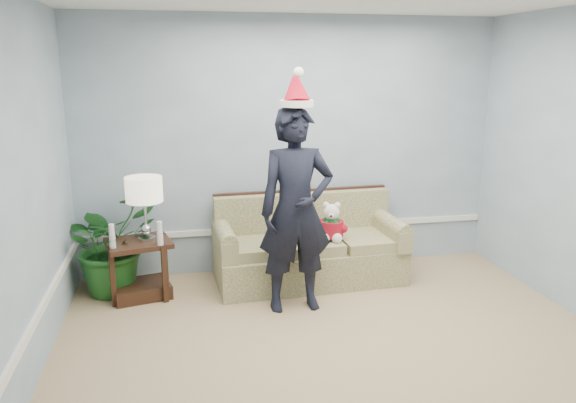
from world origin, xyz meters
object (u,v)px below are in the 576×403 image
at_px(sofa, 308,250).
at_px(side_table, 140,275).
at_px(table_lamp, 144,192).
at_px(houseplant, 111,243).
at_px(man, 296,210).
at_px(teddy_bear, 332,226).

distance_m(sofa, side_table, 1.70).
distance_m(sofa, table_lamp, 1.77).
relative_size(houseplant, man, 0.54).
xyz_separation_m(man, teddy_bear, (0.47, 0.49, -0.32)).
relative_size(side_table, man, 0.37).
bearing_deg(table_lamp, houseplant, 153.80).
bearing_deg(houseplant, teddy_bear, -6.01).
bearing_deg(side_table, teddy_bear, -1.43).
distance_m(sofa, teddy_bear, 0.40).
distance_m(side_table, teddy_bear, 1.94).
bearing_deg(table_lamp, sofa, 4.32).
xyz_separation_m(sofa, side_table, (-1.70, -0.13, -0.10)).
xyz_separation_m(sofa, houseplant, (-1.96, 0.05, 0.19)).
height_order(man, teddy_bear, man).
distance_m(side_table, man, 1.68).
distance_m(sofa, man, 0.95).
bearing_deg(table_lamp, teddy_bear, -1.76).
height_order(sofa, table_lamp, table_lamp).
height_order(sofa, houseplant, houseplant).
bearing_deg(sofa, man, -114.69).
height_order(sofa, teddy_bear, sofa).
xyz_separation_m(table_lamp, man, (1.34, -0.55, -0.11)).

